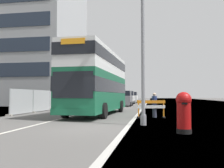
# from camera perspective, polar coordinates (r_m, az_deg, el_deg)

# --- Properties ---
(ground) EXTENTS (140.00, 280.00, 0.10)m
(ground) POSITION_cam_1_polar(r_m,az_deg,el_deg) (11.03, -3.23, -10.44)
(ground) COLOR #565451
(double_decker_bus) EXTENTS (3.13, 11.05, 4.75)m
(double_decker_bus) POSITION_cam_1_polar(r_m,az_deg,el_deg) (18.74, -3.29, 0.60)
(double_decker_bus) COLOR #145638
(double_decker_bus) RESTS_ON ground
(lamppost_foreground) EXTENTS (0.29, 0.70, 7.81)m
(lamppost_foreground) POSITION_cam_1_polar(r_m,az_deg,el_deg) (12.14, 7.27, 7.94)
(lamppost_foreground) COLOR gray
(lamppost_foreground) RESTS_ON ground
(red_pillar_postbox) EXTENTS (0.59, 0.59, 1.57)m
(red_pillar_postbox) POSITION_cam_1_polar(r_m,az_deg,el_deg) (9.67, 16.48, -5.99)
(red_pillar_postbox) COLOR black
(red_pillar_postbox) RESTS_ON ground
(roadworks_barrier) EXTENTS (1.83, 0.75, 1.13)m
(roadworks_barrier) POSITION_cam_1_polar(r_m,az_deg,el_deg) (16.09, 9.16, -5.25)
(roadworks_barrier) COLOR orange
(roadworks_barrier) RESTS_ON ground
(construction_site_fence) EXTENTS (0.44, 24.00, 1.98)m
(construction_site_fence) POSITION_cam_1_polar(r_m,az_deg,el_deg) (29.29, -10.34, -3.67)
(construction_site_fence) COLOR #A8AAAD
(construction_site_fence) RESTS_ON ground
(car_oncoming_near) EXTENTS (1.94, 4.04, 2.10)m
(car_oncoming_near) POSITION_cam_1_polar(r_m,az_deg,el_deg) (33.58, 3.05, -3.51)
(car_oncoming_near) COLOR slate
(car_oncoming_near) RESTS_ON ground
(car_receding_mid) EXTENTS (2.05, 4.48, 2.23)m
(car_receding_mid) POSITION_cam_1_polar(r_m,az_deg,el_deg) (42.30, 3.93, -3.29)
(car_receding_mid) COLOR silver
(car_receding_mid) RESTS_ON ground
(car_receding_far) EXTENTS (1.93, 4.35, 2.20)m
(car_receding_far) POSITION_cam_1_polar(r_m,az_deg,el_deg) (49.42, 4.94, -3.22)
(car_receding_far) COLOR silver
(car_receding_far) RESTS_ON ground
(car_far_side) EXTENTS (2.04, 4.06, 2.24)m
(car_far_side) POSITION_cam_1_polar(r_m,az_deg,el_deg) (58.86, 1.92, -3.13)
(car_far_side) COLOR navy
(car_far_side) RESTS_ON ground
(bare_tree_far_verge_near) EXTENTS (2.04, 2.33, 4.58)m
(bare_tree_far_verge_near) POSITION_cam_1_polar(r_m,az_deg,el_deg) (38.30, -15.28, -1.51)
(bare_tree_far_verge_near) COLOR #4C3D2D
(bare_tree_far_verge_near) RESTS_ON ground
(bare_tree_far_verge_mid) EXTENTS (2.27, 2.15, 4.85)m
(bare_tree_far_verge_mid) POSITION_cam_1_polar(r_m,az_deg,el_deg) (51.99, -8.64, -2.03)
(bare_tree_far_verge_mid) COLOR #4C3D2D
(bare_tree_far_verge_mid) RESTS_ON ground
(pedestrian_at_kerb) EXTENTS (0.34, 0.34, 1.62)m
(pedestrian_at_kerb) POSITION_cam_1_polar(r_m,az_deg,el_deg) (16.28, 9.93, -4.90)
(pedestrian_at_kerb) COLOR #2D3342
(pedestrian_at_kerb) RESTS_ON ground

